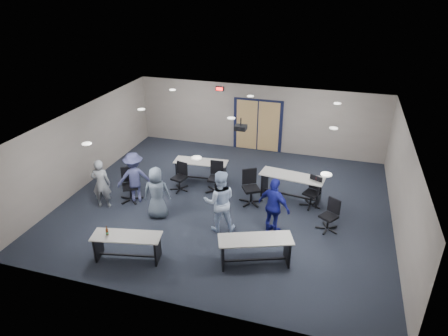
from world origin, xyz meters
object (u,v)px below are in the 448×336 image
(table_front_left, at_px, (127,243))
(table_front_right, at_px, (255,247))
(person_gray, at_px, (101,184))
(person_plaid, at_px, (157,193))
(chair_back_a, at_px, (179,177))
(chair_back_b, at_px, (215,178))
(table_back_right, at_px, (292,183))
(chair_loose_left, at_px, (130,185))
(chair_loose_right, at_px, (329,216))
(person_navy, at_px, (274,207))
(person_lightblue, at_px, (220,201))
(person_back, at_px, (134,178))
(chair_back_d, at_px, (312,192))
(chair_back_c, at_px, (251,188))
(table_back_left, at_px, (201,167))

(table_front_left, relative_size, table_front_right, 0.94)
(person_gray, relative_size, person_plaid, 1.00)
(chair_back_a, height_order, chair_back_b, chair_back_b)
(table_back_right, height_order, chair_loose_left, chair_loose_left)
(chair_loose_right, height_order, person_gray, person_gray)
(person_gray, height_order, person_navy, person_navy)
(table_front_left, relative_size, person_plaid, 1.13)
(table_front_right, distance_m, chair_loose_right, 2.62)
(chair_back_b, distance_m, chair_loose_right, 3.92)
(table_back_right, xyz_separation_m, person_lightblue, (-1.69, -2.33, 0.35))
(chair_back_b, distance_m, person_back, 2.62)
(table_back_right, bearing_deg, person_back, -153.78)
(chair_back_a, height_order, person_gray, person_gray)
(table_front_right, height_order, person_navy, person_navy)
(chair_back_b, relative_size, person_back, 0.62)
(table_front_right, bearing_deg, person_back, 135.12)
(chair_back_d, distance_m, chair_loose_left, 5.72)
(chair_back_a, bearing_deg, chair_back_c, 10.50)
(chair_back_c, xyz_separation_m, person_plaid, (-2.49, -1.55, 0.25))
(table_front_right, relative_size, chair_back_a, 2.01)
(table_back_left, height_order, chair_back_a, chair_back_a)
(chair_back_c, bearing_deg, table_front_right, -105.68)
(table_back_right, bearing_deg, table_front_left, -122.11)
(chair_back_b, bearing_deg, chair_back_a, -172.89)
(person_gray, distance_m, person_navy, 5.32)
(table_front_right, relative_size, person_navy, 1.14)
(person_back, bearing_deg, table_back_left, -158.29)
(table_front_right, bearing_deg, person_gray, 144.71)
(table_back_right, height_order, person_back, person_back)
(chair_back_a, relative_size, person_lightblue, 0.52)
(person_gray, distance_m, person_plaid, 1.88)
(table_front_left, distance_m, chair_back_b, 4.11)
(chair_back_b, bearing_deg, chair_back_d, -4.34)
(chair_back_b, relative_size, chair_back_c, 0.94)
(chair_back_d, relative_size, person_back, 0.58)
(chair_back_b, height_order, person_lightblue, person_lightblue)
(table_back_left, bearing_deg, chair_back_d, -14.15)
(chair_loose_left, bearing_deg, table_back_right, -14.19)
(table_back_right, relative_size, chair_loose_left, 1.92)
(chair_back_a, distance_m, chair_loose_left, 1.64)
(chair_back_a, height_order, chair_back_c, chair_back_c)
(chair_back_c, xyz_separation_m, chair_loose_right, (2.43, -0.81, -0.08))
(person_plaid, bearing_deg, person_back, -46.34)
(chair_back_a, bearing_deg, person_gray, -124.39)
(table_front_right, relative_size, person_gray, 1.21)
(person_plaid, bearing_deg, table_back_right, -164.54)
(chair_back_c, bearing_deg, chair_loose_left, 163.21)
(person_gray, bearing_deg, table_back_right, -174.48)
(chair_back_a, distance_m, chair_loose_right, 5.02)
(table_front_right, height_order, chair_back_c, chair_back_c)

